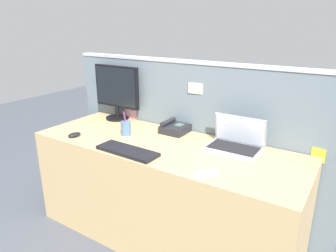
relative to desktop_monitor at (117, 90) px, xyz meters
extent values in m
plane|color=#4C515B|center=(0.68, -0.29, -1.01)|extent=(10.00, 10.00, 0.00)
cube|color=tan|center=(0.68, -0.29, -0.63)|extent=(1.94, 0.69, 0.75)
cube|color=slate|center=(0.68, 0.10, -0.37)|extent=(2.26, 0.06, 1.27)
cube|color=#B7BAC1|center=(0.68, 0.10, 0.27)|extent=(2.26, 0.07, 0.02)
cube|color=yellow|center=(1.62, 0.06, -0.25)|extent=(0.08, 0.01, 0.09)
cube|color=beige|center=(0.73, 0.06, 0.08)|extent=(0.12, 0.01, 0.08)
cube|color=#66ADD1|center=(-0.20, 0.06, -0.01)|extent=(0.11, 0.01, 0.07)
cube|color=pink|center=(0.10, 0.06, -0.22)|extent=(0.12, 0.01, 0.10)
cylinder|color=black|center=(0.00, -0.01, -0.25)|extent=(0.20, 0.20, 0.02)
cylinder|color=black|center=(0.00, -0.01, -0.19)|extent=(0.04, 0.04, 0.11)
cube|color=black|center=(0.00, 0.00, 0.03)|extent=(0.46, 0.03, 0.36)
cube|color=black|center=(0.00, -0.01, 0.03)|extent=(0.43, 0.01, 0.33)
cube|color=#9EA0A8|center=(1.13, -0.14, -0.25)|extent=(0.36, 0.25, 0.02)
cube|color=black|center=(1.13, -0.13, -0.23)|extent=(0.32, 0.18, 0.00)
cube|color=#9EA0A8|center=(1.13, -0.04, -0.14)|extent=(0.36, 0.05, 0.20)
cube|color=silver|center=(1.13, -0.05, -0.14)|extent=(0.33, 0.04, 0.18)
cube|color=#232328|center=(0.62, -0.04, -0.23)|extent=(0.19, 0.20, 0.06)
cube|color=#4C6B5B|center=(0.64, -0.01, -0.20)|extent=(0.06, 0.07, 0.01)
cylinder|color=#232328|center=(0.55, -0.04, -0.18)|extent=(0.04, 0.18, 0.04)
cube|color=black|center=(0.56, -0.54, -0.24)|extent=(0.44, 0.16, 0.02)
ellipsoid|color=black|center=(0.04, -0.53, -0.24)|extent=(0.08, 0.11, 0.03)
cylinder|color=#4C7093|center=(0.34, -0.29, -0.20)|extent=(0.07, 0.07, 0.11)
cylinder|color=blue|center=(0.33, -0.28, -0.14)|extent=(0.03, 0.01, 0.14)
cylinder|color=red|center=(0.34, -0.30, -0.14)|extent=(0.02, 0.02, 0.14)
cube|color=silver|center=(1.13, -0.54, -0.25)|extent=(0.13, 0.16, 0.01)
camera|label=1|loc=(1.79, -1.96, 0.55)|focal=33.01mm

